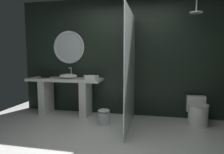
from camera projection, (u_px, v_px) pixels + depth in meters
ground_plane at (100, 152)px, 2.77m from camera, size 5.76×5.76×0.00m
back_wall_panel at (123, 57)px, 4.47m from camera, size 4.80×0.10×2.60m
vanity_counter at (65, 92)px, 4.50m from camera, size 1.69×0.52×0.83m
vessel_sink at (68, 76)px, 4.46m from camera, size 0.41×0.34×0.24m
tumbler_cup at (85, 77)px, 4.40m from camera, size 0.07×0.07×0.08m
tissue_box at (46, 76)px, 4.59m from camera, size 0.18×0.10×0.07m
round_wall_mirror at (69, 47)px, 4.62m from camera, size 0.76×0.06×0.76m
shower_glass_panel at (130, 70)px, 3.66m from camera, size 0.02×1.51×2.14m
rain_shower_head at (196, 11)px, 3.66m from camera, size 0.23×0.23×0.38m
toilet at (197, 112)px, 3.87m from camera, size 0.38×0.53×0.53m
waste_bin at (104, 116)px, 3.89m from camera, size 0.24×0.24×0.30m
folded_hand_towel at (92, 78)px, 4.17m from camera, size 0.26×0.21×0.09m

